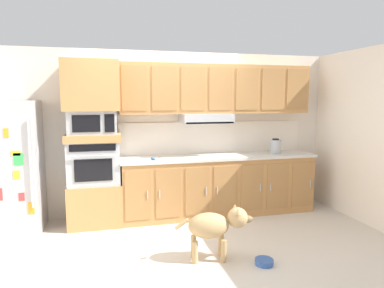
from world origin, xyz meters
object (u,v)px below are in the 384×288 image
Objects in this scene: built_in_oven at (94,162)px; microwave at (93,122)px; screwdriver at (154,159)px; dog at (216,225)px; refrigerator at (10,168)px; electric_kettle at (275,146)px; dog_food_bowl at (264,262)px.

microwave reaches higher than built_in_oven.
screwdriver is 1.52m from dog.
dog is (1.32, -1.48, -0.51)m from built_in_oven.
electric_kettle is (3.85, 0.02, 0.15)m from refrigerator.
electric_kettle reaches higher than dog.
microwave is at bearing 135.89° from dog_food_bowl.
refrigerator is 1.22m from microwave.
screwdriver is (0.83, -0.16, 0.03)m from built_in_oven.
screwdriver is at bearing -10.73° from built_in_oven.
built_in_oven is 1.09× the size of microwave.
screwdriver is (0.83, -0.16, -0.53)m from microwave.
microwave is at bearing 179.02° from electric_kettle.
built_in_oven is at bearing 169.27° from screwdriver.
refrigerator reaches higher than microwave.
screwdriver is at bearing -2.68° from refrigerator.
built_in_oven is at bearing 135.89° from dog_food_bowl.
electric_kettle is (2.78, -0.05, 0.13)m from built_in_oven.
built_in_oven is at bearing 179.02° from electric_kettle.
refrigerator is 11.38× the size of screwdriver.
refrigerator is 2.82m from dog.
refrigerator is 3.42m from dog_food_bowl.
electric_kettle is 2.20m from dog_food_bowl.
screwdriver is 0.77× the size of dog_food_bowl.
electric_kettle is at bearing 0.30° from refrigerator.
microwave is 3.22× the size of dog_food_bowl.
refrigerator is at bearing -176.38° from microwave.
dog is (0.50, -1.33, -0.54)m from screwdriver.
built_in_oven is 2.78m from electric_kettle.
microwave is 4.16× the size of screwdriver.
refrigerator reaches higher than built_in_oven.
microwave reaches higher than screwdriver.
dog is 0.65m from dog_food_bowl.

